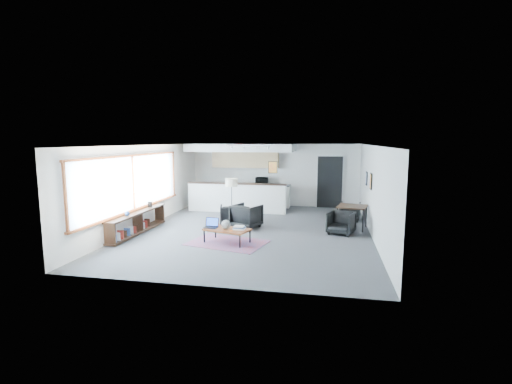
% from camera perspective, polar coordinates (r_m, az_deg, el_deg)
% --- Properties ---
extents(room, '(7.02, 9.02, 2.62)m').
position_cam_1_polar(room, '(11.23, -0.45, 0.55)').
color(room, '#464649').
rests_on(room, ground).
extents(window, '(0.10, 5.95, 1.66)m').
position_cam_1_polar(window, '(11.58, -18.43, 1.14)').
color(window, '#8CBFFF').
rests_on(window, room).
extents(console, '(0.35, 3.00, 0.80)m').
position_cam_1_polar(console, '(11.56, -17.83, -4.52)').
color(console, black).
rests_on(console, floor).
extents(kitchenette, '(4.20, 1.96, 2.60)m').
position_cam_1_polar(kitchenette, '(15.07, -2.12, 2.76)').
color(kitchenette, white).
rests_on(kitchenette, floor).
extents(doorway, '(1.10, 0.12, 2.15)m').
position_cam_1_polar(doorway, '(15.42, 11.27, 1.60)').
color(doorway, black).
rests_on(doorway, room).
extents(track_light, '(1.60, 0.07, 0.15)m').
position_cam_1_polar(track_light, '(13.41, -1.06, 7.03)').
color(track_light, silver).
rests_on(track_light, room).
extents(wall_art_lower, '(0.03, 0.38, 0.48)m').
position_cam_1_polar(wall_art_lower, '(11.44, 17.25, 1.60)').
color(wall_art_lower, black).
rests_on(wall_art_lower, room).
extents(wall_art_upper, '(0.03, 0.34, 0.44)m').
position_cam_1_polar(wall_art_upper, '(12.73, 16.63, 2.01)').
color(wall_art_upper, black).
rests_on(wall_art_upper, room).
extents(kilim_rug, '(2.28, 1.80, 0.01)m').
position_cam_1_polar(kilim_rug, '(10.13, -4.46, -7.77)').
color(kilim_rug, '#673750').
rests_on(kilim_rug, floor).
extents(coffee_table, '(1.33, 0.95, 0.39)m').
position_cam_1_polar(coffee_table, '(10.04, -4.48, -5.82)').
color(coffee_table, brown).
rests_on(coffee_table, floor).
extents(laptop, '(0.37, 0.31, 0.25)m').
position_cam_1_polar(laptop, '(10.22, -6.86, -5.01)').
color(laptop, black).
rests_on(laptop, coffee_table).
extents(ceramic_pot, '(0.25, 0.25, 0.25)m').
position_cam_1_polar(ceramic_pot, '(9.97, -4.66, -5.01)').
color(ceramic_pot, gray).
rests_on(ceramic_pot, coffee_table).
extents(book_stack, '(0.33, 0.27, 0.10)m').
position_cam_1_polar(book_stack, '(9.94, -2.59, -5.50)').
color(book_stack, silver).
rests_on(book_stack, coffee_table).
extents(coaster, '(0.11, 0.11, 0.01)m').
position_cam_1_polar(coaster, '(9.78, -3.87, -5.99)').
color(coaster, '#E5590C').
rests_on(coaster, coffee_table).
extents(armchair_left, '(0.84, 0.81, 0.72)m').
position_cam_1_polar(armchair_left, '(12.16, -3.84, -3.38)').
color(armchair_left, black).
rests_on(armchair_left, floor).
extents(armchair_right, '(1.02, 0.99, 0.82)m').
position_cam_1_polar(armchair_right, '(11.72, -1.48, -3.53)').
color(armchair_right, black).
rests_on(armchair_right, floor).
extents(floor_lamp, '(0.51, 0.51, 1.45)m').
position_cam_1_polar(floor_lamp, '(12.71, -3.79, 1.24)').
color(floor_lamp, black).
rests_on(floor_lamp, floor).
extents(dining_table, '(1.03, 1.03, 0.72)m').
position_cam_1_polar(dining_table, '(11.95, 14.61, -2.36)').
color(dining_table, black).
rests_on(dining_table, floor).
extents(dining_chair_near, '(0.75, 0.73, 0.62)m').
position_cam_1_polar(dining_chair_near, '(11.24, 12.94, -4.77)').
color(dining_chair_near, black).
rests_on(dining_chair_near, floor).
extents(dining_chair_far, '(0.64, 0.61, 0.59)m').
position_cam_1_polar(dining_chair_far, '(13.18, 14.26, -2.99)').
color(dining_chair_far, black).
rests_on(dining_chair_far, floor).
extents(microwave, '(0.54, 0.32, 0.35)m').
position_cam_1_polar(microwave, '(15.38, 0.91, 1.85)').
color(microwave, black).
rests_on(microwave, kitchenette).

